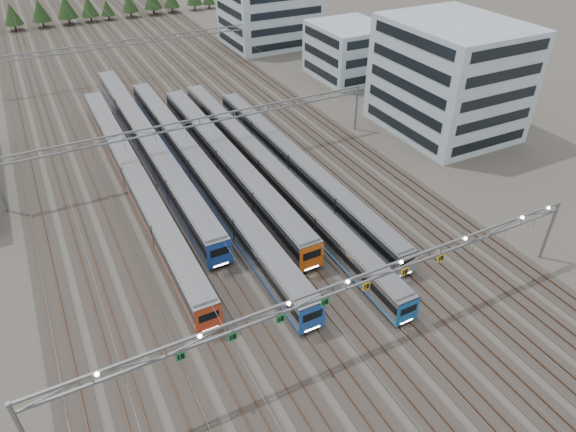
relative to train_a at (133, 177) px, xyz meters
name	(u,v)px	position (x,y,z in m)	size (l,w,h in m)	color
ground	(341,340)	(11.25, -37.63, -2.10)	(400.00, 400.00, 0.00)	#47423A
track_bed	(119,51)	(11.25, 62.37, -0.61)	(54.00, 260.00, 5.42)	#2D2823
train_a	(133,177)	(0.00, 0.00, 0.00)	(2.85, 62.25, 3.71)	black
train_b	(148,143)	(4.50, 9.23, 0.15)	(3.06, 63.29, 4.00)	black
train_c	(199,169)	(9.00, -2.28, 0.07)	(2.96, 66.98, 3.85)	black
train_d	(227,160)	(13.50, -1.85, 0.17)	(3.10, 51.68, 4.04)	black
train_e	(267,169)	(18.00, -6.46, -0.12)	(2.67, 65.55, 3.47)	black
train_f	(296,163)	(22.50, -6.97, -0.12)	(2.67, 52.81, 3.48)	black
gantry_near	(346,288)	(11.20, -37.75, 4.98)	(56.36, 0.61, 8.08)	slate
gantry_mid	(200,127)	(11.25, 2.37, 4.28)	(56.36, 0.36, 8.00)	slate
gantry_far	(130,47)	(11.25, 47.37, 4.28)	(56.36, 0.36, 8.00)	slate
depot_bldg_south	(449,78)	(53.03, -4.10, 7.02)	(18.00, 22.00, 18.25)	#95A9B1
depot_bldg_mid	(349,51)	(52.80, 25.79, 3.39)	(14.00, 16.00, 10.99)	#95A9B1
depot_bldg_north	(270,14)	(48.42, 55.35, 5.22)	(22.00, 18.00, 14.64)	#95A9B1
treeline	(109,5)	(16.65, 98.64, 2.13)	(106.40, 5.60, 7.02)	#332114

